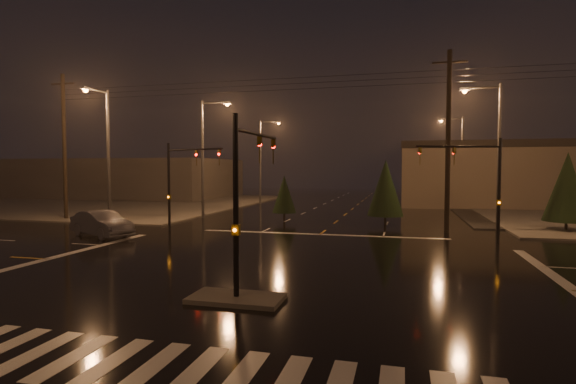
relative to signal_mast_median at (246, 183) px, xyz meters
name	(u,v)px	position (x,y,z in m)	size (l,w,h in m)	color
ground	(272,273)	(0.00, 3.07, -3.75)	(140.00, 140.00, 0.00)	black
sidewalk_nw	(106,203)	(-30.00, 33.07, -3.69)	(36.00, 36.00, 0.12)	#4C4944
median_island	(236,298)	(0.00, -0.93, -3.68)	(3.00, 1.60, 0.15)	#4C4944
crosswalk	(153,367)	(0.00, -5.93, -3.75)	(15.00, 2.60, 0.01)	beige
stop_bar_far	(320,234)	(0.00, 14.07, -3.75)	(16.00, 0.50, 0.01)	beige
commercial_block	(128,178)	(-35.00, 45.07, -0.95)	(30.00, 18.00, 5.60)	#3C3735
signal_mast_median	(246,183)	(0.00, 0.00, 0.00)	(0.25, 4.59, 6.00)	black
signal_mast_ne	(482,177)	(9.50, 13.21, 0.04)	(4.84, 1.86, 6.00)	black
signal_mast_nw	(179,175)	(-9.50, 13.21, 0.04)	(4.84, 1.86, 6.00)	black
streetlight_1	(206,150)	(-11.18, 21.07, 2.05)	(2.77, 0.32, 10.00)	#38383A
streetlight_2	(263,156)	(-11.18, 37.07, 2.05)	(2.77, 0.32, 10.00)	#38383A
streetlight_3	(494,146)	(11.18, 19.07, 2.05)	(2.77, 0.32, 10.00)	#38383A
streetlight_4	(459,155)	(11.18, 39.07, 2.05)	(2.77, 0.32, 10.00)	#38383A
streetlight_5	(105,147)	(-16.00, 14.26, 2.05)	(0.32, 2.77, 10.00)	#38383A
utility_pole_0	(64,146)	(-22.00, 17.07, 2.38)	(2.20, 0.32, 12.00)	black
utility_pole_1	(448,140)	(8.00, 17.07, 2.38)	(2.20, 0.32, 12.00)	black
conifer_0	(567,187)	(15.87, 19.56, -0.72)	(2.99, 2.99, 5.37)	black
conifer_3	(284,194)	(-4.10, 20.47, -1.55)	(1.92, 1.92, 3.71)	black
conifer_4	(385,188)	(3.88, 20.09, -0.94)	(2.70, 2.70, 4.92)	black
car_crossing	(102,224)	(-13.09, 9.80, -2.94)	(1.71, 4.91, 1.62)	slate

